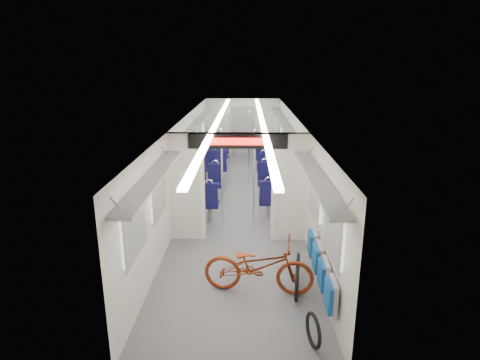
{
  "coord_description": "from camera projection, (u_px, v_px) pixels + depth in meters",
  "views": [
    {
      "loc": [
        0.19,
        -10.01,
        3.67
      ],
      "look_at": [
        0.03,
        -1.54,
        1.17
      ],
      "focal_mm": 30.0,
      "sensor_mm": 36.0,
      "label": 1
    }
  ],
  "objects": [
    {
      "name": "flip_bench",
      "position": [
        320.0,
        266.0,
        6.31
      ],
      "size": [
        0.12,
        2.07,
        0.48
      ],
      "color": "gray",
      "rests_on": "carriage"
    },
    {
      "name": "stanchion_far_right",
      "position": [
        249.0,
        149.0,
        12.1
      ],
      "size": [
        0.04,
        0.04,
        2.3
      ],
      "primitive_type": "cylinder",
      "color": "silver",
      "rests_on": "ground"
    },
    {
      "name": "bicycle",
      "position": [
        258.0,
        266.0,
        6.54
      ],
      "size": [
        1.87,
        0.84,
        0.95
      ],
      "primitive_type": "imported",
      "rotation": [
        0.0,
        0.0,
        1.45
      ],
      "color": "maroon",
      "rests_on": "ground"
    },
    {
      "name": "seat_bay_far_right",
      "position": [
        269.0,
        160.0,
        13.46
      ],
      "size": [
        0.88,
        1.91,
        1.05
      ],
      "color": "#0D0B34",
      "rests_on": "ground"
    },
    {
      "name": "stanchion_near_left",
      "position": [
        222.0,
        179.0,
        9.0
      ],
      "size": [
        0.04,
        0.04,
        2.3
      ],
      "primitive_type": "cylinder",
      "color": "silver",
      "rests_on": "ground"
    },
    {
      "name": "bike_hoop_b",
      "position": [
        297.0,
        286.0,
        6.38
      ],
      "size": [
        0.14,
        0.54,
        0.54
      ],
      "primitive_type": "torus",
      "rotation": [
        1.57,
        0.0,
        1.41
      ],
      "color": "black",
      "rests_on": "ground"
    },
    {
      "name": "seat_bay_near_right",
      "position": [
        275.0,
        187.0,
        10.5
      ],
      "size": [
        0.89,
        1.99,
        1.07
      ],
      "color": "#0D0B34",
      "rests_on": "ground"
    },
    {
      "name": "seat_bay_near_left",
      "position": [
        203.0,
        189.0,
        10.32
      ],
      "size": [
        0.89,
        1.97,
        1.07
      ],
      "color": "#0D0B34",
      "rests_on": "ground"
    },
    {
      "name": "stanchion_near_right",
      "position": [
        254.0,
        181.0,
        8.86
      ],
      "size": [
        0.04,
        0.04,
        2.3
      ],
      "primitive_type": "cylinder",
      "color": "silver",
      "rests_on": "ground"
    },
    {
      "name": "bike_hoop_a",
      "position": [
        313.0,
        332.0,
        5.33
      ],
      "size": [
        0.16,
        0.49,
        0.49
      ],
      "primitive_type": "torus",
      "rotation": [
        1.57,
        0.0,
        1.79
      ],
      "color": "black",
      "rests_on": "ground"
    },
    {
      "name": "carriage",
      "position": [
        240.0,
        153.0,
        9.96
      ],
      "size": [
        12.0,
        12.02,
        2.31
      ],
      "color": "#515456",
      "rests_on": "ground"
    },
    {
      "name": "bike_hoop_c",
      "position": [
        298.0,
        269.0,
        6.9
      ],
      "size": [
        0.14,
        0.54,
        0.54
      ],
      "primitive_type": "torus",
      "rotation": [
        1.57,
        0.0,
        1.4
      ],
      "color": "black",
      "rests_on": "ground"
    },
    {
      "name": "seat_bay_far_left",
      "position": [
        214.0,
        157.0,
        13.63
      ],
      "size": [
        0.96,
        2.29,
        1.17
      ],
      "color": "#0D0B34",
      "rests_on": "ground"
    },
    {
      "name": "stanchion_far_left",
      "position": [
        229.0,
        148.0,
        12.22
      ],
      "size": [
        0.04,
        0.04,
        2.3
      ],
      "primitive_type": "cylinder",
      "color": "silver",
      "rests_on": "ground"
    }
  ]
}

